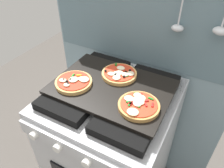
# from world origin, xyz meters

# --- Properties ---
(kitchen_backsplash) EXTENTS (1.10, 0.09, 1.55)m
(kitchen_backsplash) POSITION_xyz_m (0.00, 0.33, 0.79)
(kitchen_backsplash) COLOR #7A939E
(kitchen_backsplash) RESTS_ON ground_plane
(stove) EXTENTS (0.60, 0.64, 0.90)m
(stove) POSITION_xyz_m (-0.00, -0.00, 0.45)
(stove) COLOR #B7BABF
(stove) RESTS_ON ground_plane
(baking_tray) EXTENTS (0.54, 0.38, 0.02)m
(baking_tray) POSITION_xyz_m (0.00, 0.00, 0.91)
(baking_tray) COLOR black
(baking_tray) RESTS_ON stove
(pizza_left) EXTENTS (0.17, 0.17, 0.03)m
(pizza_left) POSITION_xyz_m (-0.16, -0.07, 0.93)
(pizza_left) COLOR tan
(pizza_left) RESTS_ON baking_tray
(pizza_right) EXTENTS (0.17, 0.17, 0.03)m
(pizza_right) POSITION_xyz_m (0.16, -0.07, 0.93)
(pizza_right) COLOR #C18947
(pizza_right) RESTS_ON baking_tray
(pizza_center) EXTENTS (0.17, 0.17, 0.03)m
(pizza_center) POSITION_xyz_m (-0.01, 0.08, 0.93)
(pizza_center) COLOR tan
(pizza_center) RESTS_ON baking_tray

